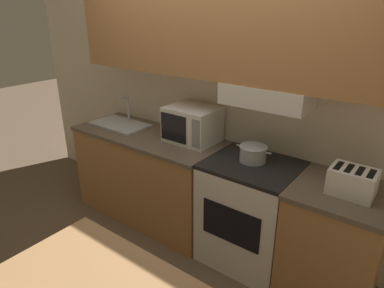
% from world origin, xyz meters
% --- Properties ---
extents(ground_plane, '(16.00, 16.00, 0.00)m').
position_xyz_m(ground_plane, '(0.00, 0.00, 0.00)').
color(ground_plane, brown).
extents(wall_back, '(5.28, 0.38, 2.55)m').
position_xyz_m(wall_back, '(0.01, -0.06, 1.53)').
color(wall_back, silver).
rests_on(wall_back, ground_plane).
extents(lower_counter_main, '(1.55, 0.65, 0.90)m').
position_xyz_m(lower_counter_main, '(-0.68, -0.32, 0.45)').
color(lower_counter_main, '#B27A47').
rests_on(lower_counter_main, ground_plane).
extents(lower_counter_right_stub, '(0.63, 0.65, 0.90)m').
position_xyz_m(lower_counter_right_stub, '(1.13, -0.32, 0.45)').
color(lower_counter_right_stub, '#B27A47').
rests_on(lower_counter_right_stub, ground_plane).
extents(stove_range, '(0.71, 0.62, 0.90)m').
position_xyz_m(stove_range, '(0.46, -0.31, 0.45)').
color(stove_range, white).
rests_on(stove_range, ground_plane).
extents(cooking_pot, '(0.30, 0.22, 0.13)m').
position_xyz_m(cooking_pot, '(0.43, -0.27, 0.97)').
color(cooking_pot, '#B7BABF').
rests_on(cooking_pot, stove_range).
extents(microwave, '(0.45, 0.37, 0.32)m').
position_xyz_m(microwave, '(-0.22, -0.20, 1.06)').
color(microwave, white).
rests_on(microwave, lower_counter_main).
extents(toaster, '(0.29, 0.22, 0.18)m').
position_xyz_m(toaster, '(1.18, -0.34, 0.99)').
color(toaster, white).
rests_on(toaster, lower_counter_right_stub).
extents(sink_basin, '(0.60, 0.35, 0.29)m').
position_xyz_m(sink_basin, '(-1.07, -0.32, 0.92)').
color(sink_basin, '#B7BABF').
rests_on(sink_basin, lower_counter_main).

